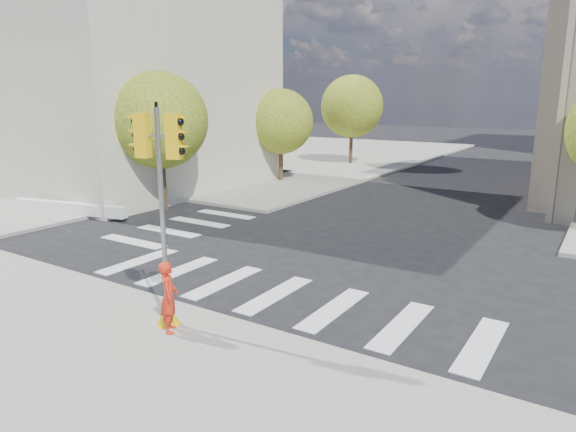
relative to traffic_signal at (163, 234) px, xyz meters
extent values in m
plane|color=black|center=(0.95, 5.11, -2.29)|extent=(160.00, 160.00, 0.00)
cube|color=gray|center=(-19.05, 31.11, -2.22)|extent=(28.00, 40.00, 0.15)
cube|color=beige|center=(-19.05, 13.11, 3.71)|extent=(18.00, 14.00, 12.00)
cylinder|color=#382616|center=(-9.55, 9.11, -1.07)|extent=(0.28, 0.28, 2.45)
sphere|color=#2C5B1A|center=(-9.55, 9.11, 1.92)|extent=(4.40, 4.40, 4.40)
cylinder|color=#382616|center=(-9.55, 19.11, -1.21)|extent=(0.28, 0.28, 2.17)
sphere|color=#2C5B1A|center=(-9.55, 19.11, 1.48)|extent=(4.00, 4.00, 4.00)
cylinder|color=#382616|center=(-9.55, 29.11, -0.98)|extent=(0.28, 0.28, 2.62)
sphere|color=#2C5B1A|center=(-9.55, 29.11, 2.25)|extent=(4.80, 4.80, 4.80)
cone|color=yellow|center=(0.00, 0.00, -1.89)|extent=(0.56, 0.56, 0.50)
cylinder|color=gray|center=(0.00, 0.00, 0.31)|extent=(0.11, 0.11, 4.89)
cylinder|color=black|center=(0.00, 0.00, 2.80)|extent=(0.07, 0.07, 0.12)
cylinder|color=gray|center=(0.00, 0.00, 2.15)|extent=(0.88, 0.29, 0.06)
cube|color=yellow|center=(-0.37, -0.10, 2.15)|extent=(0.35, 0.29, 0.95)
cube|color=yellow|center=(0.37, 0.10, 2.15)|extent=(0.35, 0.29, 0.95)
imported|color=red|center=(0.30, -0.23, -1.33)|extent=(0.68, 0.70, 1.62)
cube|color=white|center=(-12.20, 5.88, -1.89)|extent=(5.94, 1.70, 0.50)
camera|label=1|loc=(8.22, -7.70, 2.95)|focal=32.00mm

